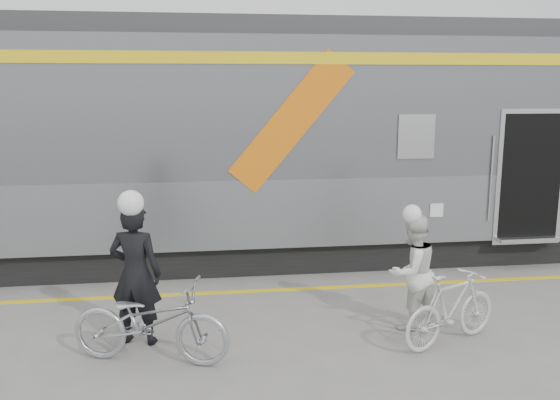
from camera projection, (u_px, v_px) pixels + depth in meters
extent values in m
plane|color=slate|center=(321.00, 352.00, 6.90)|extent=(90.00, 90.00, 0.00)
cube|color=black|center=(373.00, 236.00, 11.18)|extent=(24.00, 2.70, 0.50)
cube|color=#9EA0A5|center=(374.00, 194.00, 11.03)|extent=(24.00, 3.00, 1.10)
cube|color=slate|center=(377.00, 105.00, 10.71)|extent=(24.00, 3.00, 2.20)
cube|color=#38383A|center=(379.00, 33.00, 10.47)|extent=(24.00, 2.64, 0.30)
cube|color=yellow|center=(407.00, 59.00, 9.10)|extent=(24.00, 0.02, 0.18)
cube|color=orange|center=(291.00, 122.00, 9.04)|extent=(1.96, 0.01, 2.19)
cube|color=black|center=(416.00, 137.00, 9.35)|extent=(0.55, 0.02, 0.65)
cube|color=black|center=(524.00, 176.00, 9.95)|extent=(1.05, 0.45, 2.10)
cube|color=silver|center=(531.00, 178.00, 9.75)|extent=(1.20, 0.02, 2.25)
cylinder|color=silver|center=(491.00, 179.00, 9.64)|extent=(0.04, 0.04, 1.40)
cube|color=silver|center=(527.00, 239.00, 9.91)|extent=(1.05, 0.25, 0.06)
cube|color=silver|center=(437.00, 210.00, 9.63)|extent=(0.22, 0.01, 0.22)
cube|color=yellow|center=(293.00, 289.00, 8.99)|extent=(24.00, 0.12, 0.01)
imported|color=black|center=(136.00, 274.00, 7.00)|extent=(0.72, 0.57, 1.72)
imported|color=#9FA2A6|center=(150.00, 322.00, 6.56)|extent=(1.90, 1.10, 0.95)
imported|color=silver|center=(412.00, 272.00, 7.47)|extent=(0.88, 0.80, 1.47)
imported|color=#BCBCB7|center=(451.00, 308.00, 7.03)|extent=(1.52, 1.00, 0.89)
sphere|color=white|center=(131.00, 190.00, 6.81)|extent=(0.30, 0.30, 0.30)
sphere|color=white|center=(415.00, 206.00, 7.31)|extent=(0.24, 0.24, 0.24)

